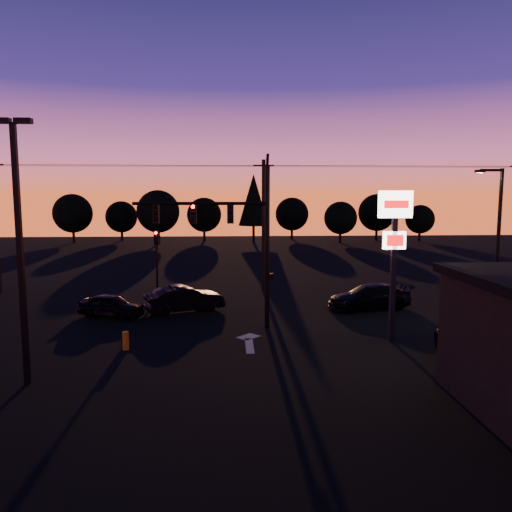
{
  "coord_description": "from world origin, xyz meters",
  "views": [
    {
      "loc": [
        -0.35,
        -20.31,
        6.62
      ],
      "look_at": [
        1.0,
        5.0,
        3.5
      ],
      "focal_mm": 35.0,
      "sensor_mm": 36.0,
      "label": 1
    }
  ],
  "objects_px": {
    "bollard": "(126,341)",
    "streetlight": "(497,236)",
    "pylon_sign": "(394,233)",
    "car_mid": "(184,299)",
    "parking_lot_light": "(19,235)",
    "traffic_signal_mast": "(235,229)",
    "car_right": "(369,297)",
    "secondary_signal": "(157,254)",
    "suv_parked": "(488,349)",
    "car_left": "(111,306)"
  },
  "relations": [
    {
      "from": "car_right",
      "to": "traffic_signal_mast",
      "type": "bearing_deg",
      "value": -75.88
    },
    {
      "from": "secondary_signal",
      "to": "car_right",
      "type": "xyz_separation_m",
      "value": [
        12.76,
        -3.65,
        -2.15
      ]
    },
    {
      "from": "car_right",
      "to": "streetlight",
      "type": "bearing_deg",
      "value": 57.28
    },
    {
      "from": "parking_lot_light",
      "to": "bollard",
      "type": "xyz_separation_m",
      "value": [
        2.67,
        3.72,
        -4.87
      ]
    },
    {
      "from": "pylon_sign",
      "to": "bollard",
      "type": "bearing_deg",
      "value": -176.25
    },
    {
      "from": "car_mid",
      "to": "suv_parked",
      "type": "height_order",
      "value": "car_mid"
    },
    {
      "from": "car_left",
      "to": "suv_parked",
      "type": "distance_m",
      "value": 18.64
    },
    {
      "from": "traffic_signal_mast",
      "to": "streetlight",
      "type": "height_order",
      "value": "traffic_signal_mast"
    },
    {
      "from": "car_mid",
      "to": "suv_parked",
      "type": "bearing_deg",
      "value": -151.19
    },
    {
      "from": "pylon_sign",
      "to": "car_left",
      "type": "bearing_deg",
      "value": 159.6
    },
    {
      "from": "streetlight",
      "to": "car_mid",
      "type": "xyz_separation_m",
      "value": [
        -16.86,
        2.23,
        -3.68
      ]
    },
    {
      "from": "parking_lot_light",
      "to": "car_left",
      "type": "relative_size",
      "value": 2.49
    },
    {
      "from": "traffic_signal_mast",
      "to": "parking_lot_light",
      "type": "distance_m",
      "value": 10.19
    },
    {
      "from": "secondary_signal",
      "to": "suv_parked",
      "type": "distance_m",
      "value": 20.1
    },
    {
      "from": "secondary_signal",
      "to": "car_left",
      "type": "relative_size",
      "value": 1.19
    },
    {
      "from": "car_mid",
      "to": "car_right",
      "type": "xyz_separation_m",
      "value": [
        10.71,
        0.1,
        -0.02
      ]
    },
    {
      "from": "streetlight",
      "to": "car_left",
      "type": "bearing_deg",
      "value": 176.86
    },
    {
      "from": "car_right",
      "to": "suv_parked",
      "type": "xyz_separation_m",
      "value": [
        1.87,
        -9.97,
        -0.02
      ]
    },
    {
      "from": "secondary_signal",
      "to": "car_mid",
      "type": "height_order",
      "value": "secondary_signal"
    },
    {
      "from": "secondary_signal",
      "to": "pylon_sign",
      "type": "xyz_separation_m",
      "value": [
        12.0,
        -9.99,
        2.05
      ]
    },
    {
      "from": "streetlight",
      "to": "bollard",
      "type": "height_order",
      "value": "streetlight"
    },
    {
      "from": "secondary_signal",
      "to": "pylon_sign",
      "type": "relative_size",
      "value": 0.64
    },
    {
      "from": "car_mid",
      "to": "suv_parked",
      "type": "xyz_separation_m",
      "value": [
        12.58,
        -9.86,
        -0.05
      ]
    },
    {
      "from": "secondary_signal",
      "to": "car_right",
      "type": "relative_size",
      "value": 0.88
    },
    {
      "from": "traffic_signal_mast",
      "to": "bollard",
      "type": "xyz_separation_m",
      "value": [
        -4.73,
        -3.27,
        -4.54
      ]
    },
    {
      "from": "suv_parked",
      "to": "car_left",
      "type": "bearing_deg",
      "value": 148.84
    },
    {
      "from": "secondary_signal",
      "to": "suv_parked",
      "type": "bearing_deg",
      "value": -42.95
    },
    {
      "from": "pylon_sign",
      "to": "streetlight",
      "type": "xyz_separation_m",
      "value": [
        6.91,
        4.0,
        -0.49
      ]
    },
    {
      "from": "bollard",
      "to": "car_mid",
      "type": "bearing_deg",
      "value": 74.99
    },
    {
      "from": "streetlight",
      "to": "car_left",
      "type": "height_order",
      "value": "streetlight"
    },
    {
      "from": "streetlight",
      "to": "traffic_signal_mast",
      "type": "bearing_deg",
      "value": -173.86
    },
    {
      "from": "traffic_signal_mast",
      "to": "suv_parked",
      "type": "height_order",
      "value": "traffic_signal_mast"
    },
    {
      "from": "pylon_sign",
      "to": "suv_parked",
      "type": "relative_size",
      "value": 1.36
    },
    {
      "from": "secondary_signal",
      "to": "traffic_signal_mast",
      "type": "bearing_deg",
      "value": -56.81
    },
    {
      "from": "streetlight",
      "to": "car_mid",
      "type": "height_order",
      "value": "streetlight"
    },
    {
      "from": "traffic_signal_mast",
      "to": "bollard",
      "type": "relative_size",
      "value": 10.77
    },
    {
      "from": "traffic_signal_mast",
      "to": "car_right",
      "type": "bearing_deg",
      "value": 26.04
    },
    {
      "from": "streetlight",
      "to": "car_right",
      "type": "distance_m",
      "value": 7.55
    },
    {
      "from": "secondary_signal",
      "to": "car_mid",
      "type": "distance_m",
      "value": 4.78
    },
    {
      "from": "traffic_signal_mast",
      "to": "car_left",
      "type": "xyz_separation_m",
      "value": [
        -6.72,
        2.64,
        -4.31
      ]
    },
    {
      "from": "secondary_signal",
      "to": "bollard",
      "type": "xyz_separation_m",
      "value": [
        0.17,
        -10.76,
        -2.46
      ]
    },
    {
      "from": "bollard",
      "to": "streetlight",
      "type": "bearing_deg",
      "value": 14.31
    },
    {
      "from": "secondary_signal",
      "to": "parking_lot_light",
      "type": "distance_m",
      "value": 14.9
    },
    {
      "from": "car_mid",
      "to": "parking_lot_light",
      "type": "bearing_deg",
      "value": 133.93
    },
    {
      "from": "parking_lot_light",
      "to": "car_right",
      "type": "distance_m",
      "value": 19.27
    },
    {
      "from": "streetlight",
      "to": "bollard",
      "type": "xyz_separation_m",
      "value": [
        -18.74,
        -4.78,
        -4.02
      ]
    },
    {
      "from": "secondary_signal",
      "to": "car_right",
      "type": "bearing_deg",
      "value": -15.96
    },
    {
      "from": "bollard",
      "to": "suv_parked",
      "type": "bearing_deg",
      "value": -11.17
    },
    {
      "from": "traffic_signal_mast",
      "to": "secondary_signal",
      "type": "xyz_separation_m",
      "value": [
        -4.9,
        7.49,
        -2.07
      ]
    },
    {
      "from": "parking_lot_light",
      "to": "suv_parked",
      "type": "relative_size",
      "value": 1.83
    }
  ]
}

